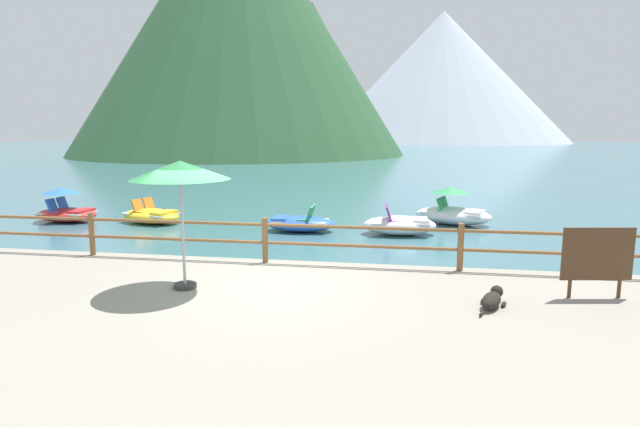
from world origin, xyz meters
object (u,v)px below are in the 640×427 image
at_px(sign_board, 597,255).
at_px(beach_umbrella, 180,172).
at_px(pedal_boat_0, 400,225).
at_px(pedal_boat_3, 66,210).
at_px(pedal_boat_1, 151,215).
at_px(pedal_boat_4, 300,223).
at_px(dog_resting, 492,299).
at_px(pedal_boat_2, 453,212).

xyz_separation_m(sign_board, beach_umbrella, (-6.92, -0.59, 1.32)).
height_order(pedal_boat_0, pedal_boat_3, pedal_boat_3).
distance_m(sign_board, pedal_boat_1, 13.81).
height_order(pedal_boat_1, pedal_boat_4, same).
distance_m(beach_umbrella, pedal_boat_4, 7.64).
xyz_separation_m(sign_board, pedal_boat_3, (-14.75, 7.10, -0.72)).
bearing_deg(dog_resting, pedal_boat_2, 88.59).
bearing_deg(dog_resting, pedal_boat_4, 121.97).
xyz_separation_m(dog_resting, pedal_boat_3, (-13.02, 7.81, -0.12)).
height_order(sign_board, pedal_boat_3, sign_board).
xyz_separation_m(sign_board, pedal_boat_4, (-6.36, 6.71, -0.87)).
bearing_deg(pedal_boat_4, dog_resting, -58.03).
relative_size(pedal_boat_1, pedal_boat_2, 0.89).
distance_m(dog_resting, pedal_boat_3, 15.18).
bearing_deg(pedal_boat_2, pedal_boat_3, -172.81).
height_order(beach_umbrella, pedal_boat_3, beach_umbrella).
xyz_separation_m(sign_board, pedal_boat_0, (-3.25, 6.71, -0.82)).
distance_m(dog_resting, pedal_boat_2, 9.49).
height_order(dog_resting, pedal_boat_4, pedal_boat_4).
xyz_separation_m(beach_umbrella, pedal_boat_2, (5.42, 9.37, -2.02)).
height_order(sign_board, beach_umbrella, beach_umbrella).
height_order(dog_resting, pedal_boat_2, pedal_boat_2).
bearing_deg(pedal_boat_2, beach_umbrella, -120.04).
bearing_deg(pedal_boat_2, sign_board, -80.30).
distance_m(sign_board, pedal_boat_4, 9.29).
height_order(pedal_boat_3, pedal_boat_4, pedal_boat_3).
bearing_deg(beach_umbrella, dog_resting, -1.29).
bearing_deg(sign_board, pedal_boat_4, 133.48).
distance_m(pedal_boat_0, pedal_boat_3, 11.51).
relative_size(dog_resting, pedal_boat_3, 0.46).
bearing_deg(beach_umbrella, pedal_boat_3, 135.54).
bearing_deg(pedal_boat_1, pedal_boat_2, 8.17).
xyz_separation_m(pedal_boat_1, pedal_boat_4, (5.32, -0.60, 0.00)).
bearing_deg(sign_board, beach_umbrella, -175.12).
relative_size(dog_resting, pedal_boat_0, 0.44).
bearing_deg(pedal_boat_1, pedal_boat_4, -6.47).
height_order(pedal_boat_2, pedal_boat_4, pedal_boat_2).
height_order(dog_resting, pedal_boat_0, pedal_boat_0).
bearing_deg(dog_resting, pedal_boat_1, 141.12).
relative_size(pedal_boat_0, pedal_boat_4, 1.04).
bearing_deg(sign_board, pedal_boat_1, 147.95).
bearing_deg(beach_umbrella, pedal_boat_2, 59.96).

